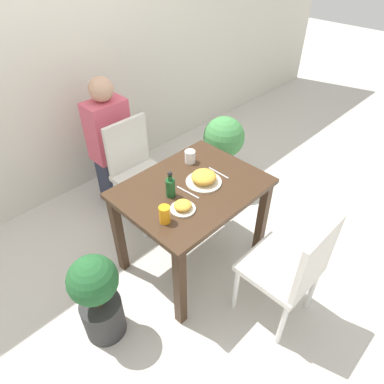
# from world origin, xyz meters

# --- Properties ---
(ground_plane) EXTENTS (16.00, 16.00, 0.00)m
(ground_plane) POSITION_xyz_m (0.00, 0.00, 0.00)
(ground_plane) COLOR beige
(wall_back) EXTENTS (8.00, 0.05, 2.60)m
(wall_back) POSITION_xyz_m (0.00, 1.50, 1.30)
(wall_back) COLOR beige
(wall_back) RESTS_ON ground_plane
(dining_table) EXTENTS (0.95, 0.74, 0.73)m
(dining_table) POSITION_xyz_m (0.00, 0.00, 0.61)
(dining_table) COLOR #3D2819
(dining_table) RESTS_ON ground_plane
(chair_near) EXTENTS (0.42, 0.42, 0.89)m
(chair_near) POSITION_xyz_m (0.08, -0.77, 0.50)
(chair_near) COLOR silver
(chair_near) RESTS_ON ground_plane
(chair_far) EXTENTS (0.42, 0.42, 0.89)m
(chair_far) POSITION_xyz_m (0.07, 0.71, 0.50)
(chair_far) COLOR silver
(chair_far) RESTS_ON ground_plane
(food_plate) EXTENTS (0.24, 0.24, 0.08)m
(food_plate) POSITION_xyz_m (0.08, -0.03, 0.77)
(food_plate) COLOR beige
(food_plate) RESTS_ON dining_table
(side_plate) EXTENTS (0.16, 0.16, 0.06)m
(side_plate) POSITION_xyz_m (-0.20, -0.12, 0.76)
(side_plate) COLOR beige
(side_plate) RESTS_ON dining_table
(drink_cup) EXTENTS (0.08, 0.08, 0.09)m
(drink_cup) POSITION_xyz_m (0.19, 0.21, 0.78)
(drink_cup) COLOR white
(drink_cup) RESTS_ON dining_table
(juice_glass) EXTENTS (0.07, 0.07, 0.11)m
(juice_glass) POSITION_xyz_m (-0.35, -0.12, 0.79)
(juice_glass) COLOR orange
(juice_glass) RESTS_ON dining_table
(sauce_bottle) EXTENTS (0.06, 0.06, 0.19)m
(sauce_bottle) POSITION_xyz_m (-0.16, 0.03, 0.81)
(sauce_bottle) COLOR #194C23
(sauce_bottle) RESTS_ON dining_table
(fork_utensil) EXTENTS (0.02, 0.19, 0.00)m
(fork_utensil) POSITION_xyz_m (-0.07, -0.03, 0.74)
(fork_utensil) COLOR silver
(fork_utensil) RESTS_ON dining_table
(spoon_utensil) EXTENTS (0.01, 0.18, 0.00)m
(spoon_utensil) POSITION_xyz_m (0.23, -0.03, 0.74)
(spoon_utensil) COLOR silver
(spoon_utensil) RESTS_ON dining_table
(potted_plant_left) EXTENTS (0.30, 0.30, 0.67)m
(potted_plant_left) POSITION_xyz_m (-0.82, -0.02, 0.36)
(potted_plant_left) COLOR #333333
(potted_plant_left) RESTS_ON ground_plane
(potted_plant_right) EXTENTS (0.38, 0.38, 0.74)m
(potted_plant_right) POSITION_xyz_m (0.89, 0.47, 0.46)
(potted_plant_right) COLOR #333333
(potted_plant_right) RESTS_ON ground_plane
(person_figure) EXTENTS (0.34, 0.22, 1.17)m
(person_figure) POSITION_xyz_m (0.07, 1.07, 0.58)
(person_figure) COLOR #2D3347
(person_figure) RESTS_ON ground_plane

